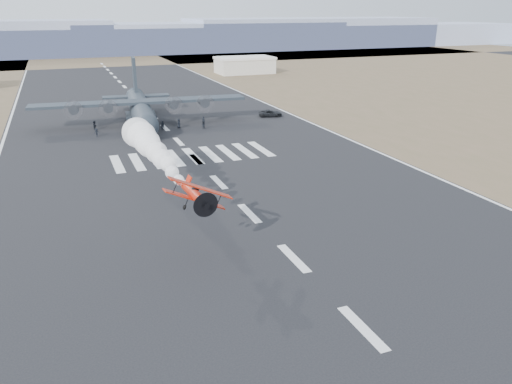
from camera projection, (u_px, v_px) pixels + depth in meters
ground at (363, 328)px, 37.49m from camera, size 500.00×500.00×0.00m
scrub_far at (97, 58)px, 238.22m from camera, size 500.00×80.00×0.00m
runway_markings at (179, 142)px, 89.86m from camera, size 60.00×260.00×0.01m
ridge_seg_d at (90, 41)px, 262.15m from camera, size 150.00×50.00×13.00m
ridge_seg_e at (209, 36)px, 284.16m from camera, size 150.00×50.00×15.00m
ridge_seg_f at (311, 33)px, 306.17m from camera, size 150.00×50.00×17.00m
ridge_seg_g at (398, 34)px, 329.22m from camera, size 150.00×50.00×13.00m
hangar_right at (245, 65)px, 183.18m from camera, size 20.50×12.50×5.90m
aerobatic_biplane at (196, 194)px, 46.28m from camera, size 5.99×5.86×4.13m
smoke_trail at (146, 141)px, 64.34m from camera, size 4.11×25.18×4.11m
transport_aircraft at (140, 108)px, 103.37m from camera, size 42.86×35.24×12.36m
support_vehicle at (270, 113)px, 110.37m from camera, size 5.69×3.71×1.46m
crew_a at (203, 121)px, 102.69m from camera, size 0.62×0.52×1.68m
crew_b at (203, 125)px, 99.00m from camera, size 0.80×0.52×1.59m
crew_c at (97, 133)px, 92.93m from camera, size 1.04×0.49×1.60m
crew_d at (132, 130)px, 94.80m from camera, size 1.02×1.08×1.68m
crew_e at (179, 123)px, 99.70m from camera, size 0.97×1.08×1.89m
crew_f at (94, 126)px, 98.11m from camera, size 0.82×1.73×1.80m
crew_g at (162, 126)px, 97.65m from camera, size 0.74×0.78×1.67m
crew_h at (162, 125)px, 98.64m from camera, size 0.88×0.60×1.70m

